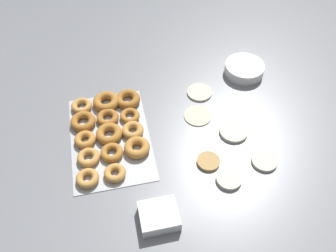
{
  "coord_description": "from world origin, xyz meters",
  "views": [
    {
      "loc": [
        0.88,
        -0.31,
        1.16
      ],
      "look_at": [
        -0.02,
        -0.11,
        0.04
      ],
      "focal_mm": 38.0,
      "sensor_mm": 36.0,
      "label": 1
    }
  ],
  "objects_px": {
    "pancake_5": "(199,92)",
    "pancake_4": "(229,179)",
    "batter_bowl": "(244,69)",
    "pancake_0": "(264,161)",
    "pancake_2": "(198,115)",
    "donut_tray": "(109,130)",
    "container_stack": "(159,216)",
    "pancake_1": "(233,131)",
    "pancake_3": "(208,161)"
  },
  "relations": [
    {
      "from": "pancake_1",
      "to": "pancake_5",
      "type": "height_order",
      "value": "pancake_1"
    },
    {
      "from": "pancake_5",
      "to": "pancake_4",
      "type": "bearing_deg",
      "value": -1.82
    },
    {
      "from": "pancake_3",
      "to": "batter_bowl",
      "type": "relative_size",
      "value": 0.48
    },
    {
      "from": "pancake_1",
      "to": "container_stack",
      "type": "relative_size",
      "value": 0.88
    },
    {
      "from": "pancake_2",
      "to": "donut_tray",
      "type": "height_order",
      "value": "donut_tray"
    },
    {
      "from": "pancake_5",
      "to": "donut_tray",
      "type": "xyz_separation_m",
      "value": [
        0.14,
        -0.43,
        0.01
      ]
    },
    {
      "from": "pancake_0",
      "to": "batter_bowl",
      "type": "bearing_deg",
      "value": 169.03
    },
    {
      "from": "pancake_3",
      "to": "pancake_4",
      "type": "bearing_deg",
      "value": 29.64
    },
    {
      "from": "pancake_0",
      "to": "container_stack",
      "type": "xyz_separation_m",
      "value": [
        0.15,
        -0.45,
        0.02
      ]
    },
    {
      "from": "pancake_1",
      "to": "container_stack",
      "type": "bearing_deg",
      "value": -50.31
    },
    {
      "from": "donut_tray",
      "to": "batter_bowl",
      "type": "relative_size",
      "value": 2.61
    },
    {
      "from": "pancake_3",
      "to": "batter_bowl",
      "type": "distance_m",
      "value": 0.56
    },
    {
      "from": "pancake_4",
      "to": "pancake_2",
      "type": "bearing_deg",
      "value": -174.91
    },
    {
      "from": "pancake_1",
      "to": "donut_tray",
      "type": "distance_m",
      "value": 0.52
    },
    {
      "from": "pancake_4",
      "to": "container_stack",
      "type": "xyz_separation_m",
      "value": [
        0.1,
        -0.29,
        0.02
      ]
    },
    {
      "from": "pancake_1",
      "to": "pancake_3",
      "type": "bearing_deg",
      "value": -49.81
    },
    {
      "from": "donut_tray",
      "to": "batter_bowl",
      "type": "xyz_separation_m",
      "value": [
        -0.23,
        0.67,
        0.01
      ]
    },
    {
      "from": "pancake_3",
      "to": "container_stack",
      "type": "relative_size",
      "value": 0.67
    },
    {
      "from": "pancake_0",
      "to": "pancake_5",
      "type": "xyz_separation_m",
      "value": [
        -0.42,
        -0.15,
        -0.0
      ]
    },
    {
      "from": "pancake_5",
      "to": "pancake_0",
      "type": "bearing_deg",
      "value": 19.3
    },
    {
      "from": "pancake_5",
      "to": "pancake_3",
      "type": "bearing_deg",
      "value": -10.2
    },
    {
      "from": "pancake_2",
      "to": "pancake_1",
      "type": "bearing_deg",
      "value": 45.36
    },
    {
      "from": "pancake_0",
      "to": "pancake_2",
      "type": "height_order",
      "value": "pancake_0"
    },
    {
      "from": "pancake_0",
      "to": "pancake_4",
      "type": "relative_size",
      "value": 1.03
    },
    {
      "from": "pancake_2",
      "to": "batter_bowl",
      "type": "distance_m",
      "value": 0.36
    },
    {
      "from": "batter_bowl",
      "to": "container_stack",
      "type": "xyz_separation_m",
      "value": [
        0.65,
        -0.55,
        0.0
      ]
    },
    {
      "from": "pancake_4",
      "to": "container_stack",
      "type": "distance_m",
      "value": 0.3
    },
    {
      "from": "pancake_3",
      "to": "pancake_2",
      "type": "bearing_deg",
      "value": 174.57
    },
    {
      "from": "pancake_2",
      "to": "pancake_5",
      "type": "xyz_separation_m",
      "value": [
        -0.13,
        0.04,
        0.0
      ]
    },
    {
      "from": "pancake_3",
      "to": "batter_bowl",
      "type": "xyz_separation_m",
      "value": [
        -0.46,
        0.31,
        0.02
      ]
    },
    {
      "from": "pancake_3",
      "to": "pancake_4",
      "type": "relative_size",
      "value": 0.93
    },
    {
      "from": "pancake_1",
      "to": "pancake_0",
      "type": "bearing_deg",
      "value": 22.93
    },
    {
      "from": "pancake_0",
      "to": "pancake_4",
      "type": "xyz_separation_m",
      "value": [
        0.05,
        -0.16,
        0.0
      ]
    },
    {
      "from": "donut_tray",
      "to": "container_stack",
      "type": "relative_size",
      "value": 3.65
    },
    {
      "from": "pancake_0",
      "to": "pancake_3",
      "type": "distance_m",
      "value": 0.22
    },
    {
      "from": "pancake_5",
      "to": "donut_tray",
      "type": "distance_m",
      "value": 0.45
    },
    {
      "from": "batter_bowl",
      "to": "container_stack",
      "type": "bearing_deg",
      "value": -39.79
    },
    {
      "from": "pancake_1",
      "to": "pancake_2",
      "type": "bearing_deg",
      "value": -134.64
    },
    {
      "from": "container_stack",
      "to": "pancake_1",
      "type": "bearing_deg",
      "value": 129.69
    },
    {
      "from": "pancake_2",
      "to": "donut_tray",
      "type": "relative_size",
      "value": 0.25
    },
    {
      "from": "pancake_4",
      "to": "batter_bowl",
      "type": "height_order",
      "value": "batter_bowl"
    },
    {
      "from": "donut_tray",
      "to": "pancake_5",
      "type": "bearing_deg",
      "value": 108.7
    },
    {
      "from": "pancake_3",
      "to": "pancake_4",
      "type": "height_order",
      "value": "pancake_4"
    },
    {
      "from": "pancake_0",
      "to": "pancake_3",
      "type": "xyz_separation_m",
      "value": [
        -0.04,
        -0.21,
        0.0
      ]
    },
    {
      "from": "pancake_3",
      "to": "donut_tray",
      "type": "height_order",
      "value": "donut_tray"
    },
    {
      "from": "pancake_2",
      "to": "container_stack",
      "type": "distance_m",
      "value": 0.5
    },
    {
      "from": "pancake_4",
      "to": "donut_tray",
      "type": "height_order",
      "value": "donut_tray"
    },
    {
      "from": "pancake_1",
      "to": "pancake_3",
      "type": "distance_m",
      "value": 0.19
    },
    {
      "from": "pancake_0",
      "to": "pancake_4",
      "type": "height_order",
      "value": "pancake_4"
    },
    {
      "from": "pancake_0",
      "to": "pancake_5",
      "type": "distance_m",
      "value": 0.44
    }
  ]
}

